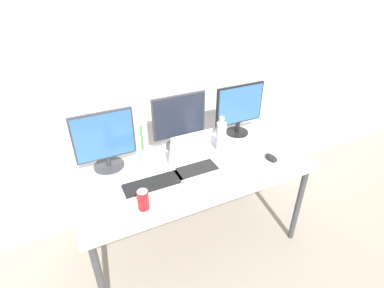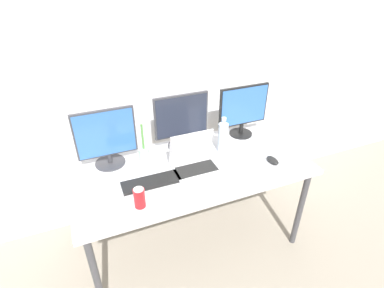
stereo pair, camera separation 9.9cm
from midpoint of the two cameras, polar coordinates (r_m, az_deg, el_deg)
name	(u,v)px [view 1 (the left image)]	position (r m, az deg, el deg)	size (l,w,h in m)	color
ground_plane	(192,239)	(2.58, -1.16, -17.72)	(16.00, 16.00, 0.00)	gray
wall_back	(158,63)	(2.33, -7.81, 14.99)	(7.00, 0.08, 2.60)	silver
work_desk	(192,173)	(2.11, -1.36, -5.63)	(1.62, 0.77, 0.74)	#424247
monitor_left	(105,140)	(2.05, -17.63, 0.62)	(0.40, 0.21, 0.41)	#38383D
monitor_center	(179,121)	(2.18, -3.72, 4.36)	(0.41, 0.22, 0.42)	#38383D
monitor_right	(239,108)	(2.39, 7.82, 6.78)	(0.41, 0.18, 0.41)	black
laptop_silver	(194,160)	(2.03, -1.01, -3.10)	(0.30, 0.25, 0.26)	silver
keyboard_main	(154,183)	(1.93, -8.79, -7.42)	(0.39, 0.12, 0.02)	black
mouse_by_keyboard	(271,158)	(2.19, 13.57, -2.54)	(0.06, 0.11, 0.04)	black
water_bottle	(221,135)	(2.19, 4.27, 1.68)	(0.07, 0.07, 0.28)	silver
soda_can_near_keyboard	(143,200)	(1.74, -10.93, -10.42)	(0.07, 0.07, 0.13)	red
bamboo_vase	(144,156)	(2.09, -10.55, -2.34)	(0.08, 0.08, 0.30)	#B2D1B7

